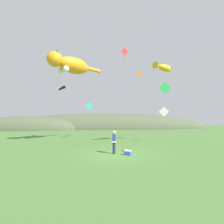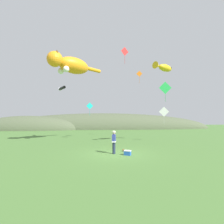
{
  "view_description": "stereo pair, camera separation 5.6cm",
  "coord_description": "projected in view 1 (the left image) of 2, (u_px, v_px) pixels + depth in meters",
  "views": [
    {
      "loc": [
        -1.34,
        -13.58,
        2.73
      ],
      "look_at": [
        0.0,
        4.0,
        3.39
      ],
      "focal_mm": 28.0,
      "sensor_mm": 36.0,
      "label": 1
    },
    {
      "loc": [
        -1.29,
        -13.58,
        2.73
      ],
      "look_at": [
        0.0,
        4.0,
        3.39
      ],
      "focal_mm": 28.0,
      "sensor_mm": 36.0,
      "label": 2
    }
  ],
  "objects": [
    {
      "name": "kite_diamond_teal",
      "position": [
        90.0,
        106.0,
        25.18
      ],
      "size": [
        0.98,
        0.22,
        1.9
      ],
      "color": "#19BFBF"
    },
    {
      "name": "kite_diamond_orange",
      "position": [
        139.0,
        74.0,
        24.79
      ],
      "size": [
        0.85,
        0.12,
        1.75
      ],
      "color": "orange"
    },
    {
      "name": "festival_attendant",
      "position": [
        114.0,
        141.0,
        13.52
      ],
      "size": [
        0.35,
        0.47,
        1.77
      ],
      "color": "#232D47",
      "rests_on": "ground"
    },
    {
      "name": "kite_diamond_green",
      "position": [
        165.0,
        88.0,
        20.73
      ],
      "size": [
        1.47,
        0.19,
        2.38
      ],
      "color": "green"
    },
    {
      "name": "kite_fish_windsock",
      "position": [
        163.0,
        67.0,
        18.34
      ],
      "size": [
        2.68,
        2.16,
        0.84
      ],
      "color": "gold"
    },
    {
      "name": "kite_spool",
      "position": [
        123.0,
        150.0,
        14.53
      ],
      "size": [
        0.12,
        0.21,
        0.21
      ],
      "color": "olive",
      "rests_on": "ground"
    },
    {
      "name": "ground_plane",
      "position": [
        116.0,
        154.0,
        13.53
      ],
      "size": [
        120.0,
        120.0,
        0.0
      ],
      "primitive_type": "plane",
      "color": "#477033"
    },
    {
      "name": "kite_giant_cat",
      "position": [
        70.0,
        65.0,
        19.94
      ],
      "size": [
        5.78,
        5.23,
        2.19
      ],
      "color": "orange"
    },
    {
      "name": "picnic_cooler",
      "position": [
        128.0,
        153.0,
        12.98
      ],
      "size": [
        0.59,
        0.52,
        0.36
      ],
      "color": "blue",
      "rests_on": "ground"
    },
    {
      "name": "distant_hill_ridge",
      "position": [
        89.0,
        129.0,
        45.14
      ],
      "size": [
        59.27,
        12.29,
        8.22
      ],
      "color": "#4C563D",
      "rests_on": "ground"
    },
    {
      "name": "kite_diamond_red",
      "position": [
        125.0,
        52.0,
        19.44
      ],
      "size": [
        0.9,
        0.43,
        1.89
      ],
      "color": "red"
    },
    {
      "name": "kite_diamond_white",
      "position": [
        164.0,
        112.0,
        20.68
      ],
      "size": [
        1.12,
        0.38,
        2.07
      ],
      "color": "white"
    },
    {
      "name": "kite_tube_streamer",
      "position": [
        62.0,
        88.0,
        23.6
      ],
      "size": [
        1.3,
        1.87,
        0.44
      ],
      "color": "black"
    }
  ]
}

